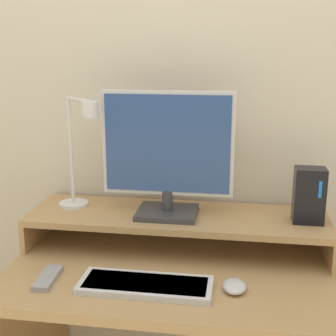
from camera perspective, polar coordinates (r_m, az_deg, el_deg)
name	(u,v)px	position (r m, az deg, el deg)	size (l,w,h in m)	color
wall_back	(185,103)	(1.69, 2.06, 7.95)	(6.00, 0.05, 2.50)	beige
desk	(170,336)	(1.62, 0.30, -19.77)	(1.01, 0.62, 0.78)	tan
monitor_shelf	(177,219)	(1.60, 1.16, -6.23)	(1.01, 0.30, 0.12)	tan
monitor	(167,153)	(1.52, -0.06, 1.83)	(0.43, 0.17, 0.42)	#38383D
desk_lamp	(80,152)	(1.60, -10.65, 1.99)	(0.18, 0.16, 0.39)	silver
router_dock	(309,195)	(1.56, 16.82, -3.21)	(0.10, 0.07, 0.18)	black
keyboard	(145,285)	(1.37, -2.76, -14.03)	(0.38, 0.14, 0.02)	silver
mouse	(235,286)	(1.37, 8.13, -14.08)	(0.07, 0.09, 0.03)	silver
remote_control	(48,278)	(1.45, -14.44, -12.86)	(0.06, 0.15, 0.02)	#99999E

